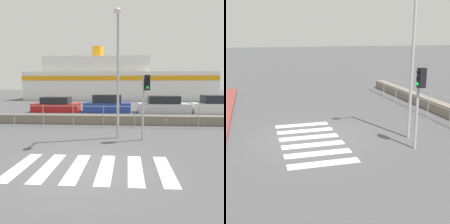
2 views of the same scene
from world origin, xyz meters
The scene contains 4 objects.
ground_plane centered at (0.00, 0.00, 0.00)m, with size 160.00×160.00×0.00m, color #4C4C4F.
crosswalk centered at (0.32, 0.00, 0.00)m, with size 4.95×2.40×0.01m.
traffic_light_far centered at (2.23, 3.51, 2.18)m, with size 0.34×0.32×2.97m.
streetlamp centered at (0.96, 3.64, 3.60)m, with size 0.32×1.18×5.75m.
Camera 2 is at (11.75, -2.07, 4.15)m, focal length 50.00 mm.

